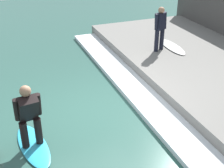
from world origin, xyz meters
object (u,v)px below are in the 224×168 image
Objects in this scene: surfer_waiting_near at (160,27)px; surfboard_waiting_near at (172,47)px; surfboard_riding at (33,145)px; surfer_riding at (29,114)px.

surfer_waiting_near reaches higher than surfboard_waiting_near.
surfer_riding reaches higher than surfboard_riding.
surfboard_waiting_near reaches higher than surfboard_riding.
surfer_riding is 5.80m from surfer_waiting_near.
surfboard_riding is 0.83m from surfer_riding.
surfboard_riding is 1.21× the size of surfer_riding.
surfer_waiting_near is (4.84, 3.18, 1.20)m from surfboard_riding.
surfboard_riding is at bearing -146.68° from surfer_waiting_near.
surfboard_riding is 6.32m from surfboard_waiting_near.
surfer_riding is 6.33m from surfboard_waiting_near.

